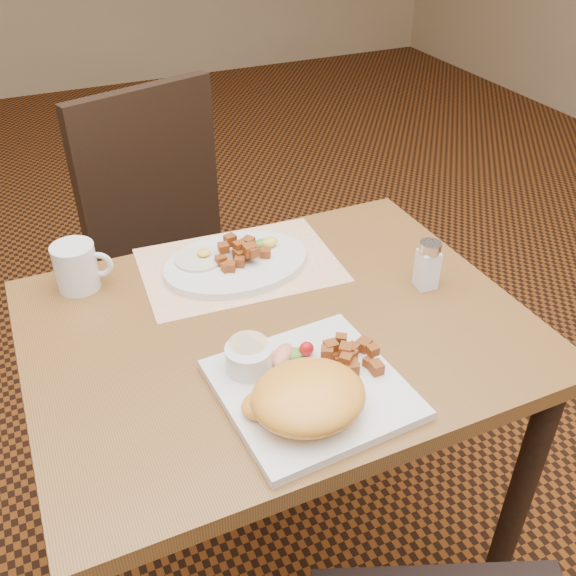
# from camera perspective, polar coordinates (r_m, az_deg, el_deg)

# --- Properties ---
(ground) EXTENTS (8.00, 8.00, 0.00)m
(ground) POSITION_cam_1_polar(r_m,az_deg,el_deg) (1.75, -0.64, -22.85)
(ground) COLOR black
(ground) RESTS_ON ground
(table) EXTENTS (0.90, 0.70, 0.75)m
(table) POSITION_cam_1_polar(r_m,az_deg,el_deg) (1.25, -0.83, -7.06)
(table) COLOR brown
(table) RESTS_ON ground
(chair_far) EXTENTS (0.53, 0.53, 0.97)m
(chair_far) POSITION_cam_1_polar(r_m,az_deg,el_deg) (1.82, -9.70, 3.28)
(chair_far) COLOR black
(chair_far) RESTS_ON ground
(placemat) EXTENTS (0.42, 0.31, 0.00)m
(placemat) POSITION_cam_1_polar(r_m,az_deg,el_deg) (1.34, -4.34, 2.03)
(placemat) COLOR white
(placemat) RESTS_ON table
(plate_square) EXTENTS (0.30, 0.30, 0.02)m
(plate_square) POSITION_cam_1_polar(r_m,az_deg,el_deg) (1.04, 2.08, -8.96)
(plate_square) COLOR silver
(plate_square) RESTS_ON table
(plate_oval) EXTENTS (0.31, 0.24, 0.02)m
(plate_oval) POSITION_cam_1_polar(r_m,az_deg,el_deg) (1.33, -4.61, 2.20)
(plate_oval) COLOR silver
(plate_oval) RESTS_ON placemat
(hollandaise_mound) EXTENTS (0.18, 0.16, 0.07)m
(hollandaise_mound) POSITION_cam_1_polar(r_m,az_deg,el_deg) (0.97, 1.72, -9.70)
(hollandaise_mound) COLOR #FBA931
(hollandaise_mound) RESTS_ON plate_square
(ramekin) EXTENTS (0.08, 0.08, 0.04)m
(ramekin) POSITION_cam_1_polar(r_m,az_deg,el_deg) (1.05, -3.50, -6.11)
(ramekin) COLOR silver
(ramekin) RESTS_ON plate_square
(garnish_sq) EXTENTS (0.09, 0.06, 0.03)m
(garnish_sq) POSITION_cam_1_polar(r_m,az_deg,el_deg) (1.08, 0.18, -5.80)
(garnish_sq) COLOR #387223
(garnish_sq) RESTS_ON plate_square
(fried_egg) EXTENTS (0.10, 0.10, 0.02)m
(fried_egg) POSITION_cam_1_polar(r_m,az_deg,el_deg) (1.34, -7.89, 2.68)
(fried_egg) COLOR white
(fried_egg) RESTS_ON plate_oval
(garnish_ov) EXTENTS (0.05, 0.04, 0.02)m
(garnish_ov) POSITION_cam_1_polar(r_m,az_deg,el_deg) (1.37, -1.88, 4.09)
(garnish_ov) COLOR #387223
(garnish_ov) RESTS_ON plate_oval
(salt_shaker) EXTENTS (0.05, 0.05, 0.10)m
(salt_shaker) POSITION_cam_1_polar(r_m,az_deg,el_deg) (1.28, 12.32, 2.09)
(salt_shaker) COLOR white
(salt_shaker) RESTS_ON table
(coffee_mug) EXTENTS (0.11, 0.08, 0.09)m
(coffee_mug) POSITION_cam_1_polar(r_m,az_deg,el_deg) (1.32, -18.24, 1.82)
(coffee_mug) COLOR silver
(coffee_mug) RESTS_ON table
(home_fries_sq) EXTENTS (0.10, 0.11, 0.04)m
(home_fries_sq) POSITION_cam_1_polar(r_m,az_deg,el_deg) (1.07, 5.38, -6.13)
(home_fries_sq) COLOR #8F4517
(home_fries_sq) RESTS_ON plate_square
(home_fries_ov) EXTENTS (0.12, 0.09, 0.04)m
(home_fries_ov) POSITION_cam_1_polar(r_m,az_deg,el_deg) (1.32, -4.11, 3.20)
(home_fries_ov) COLOR #8F4517
(home_fries_ov) RESTS_ON plate_oval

